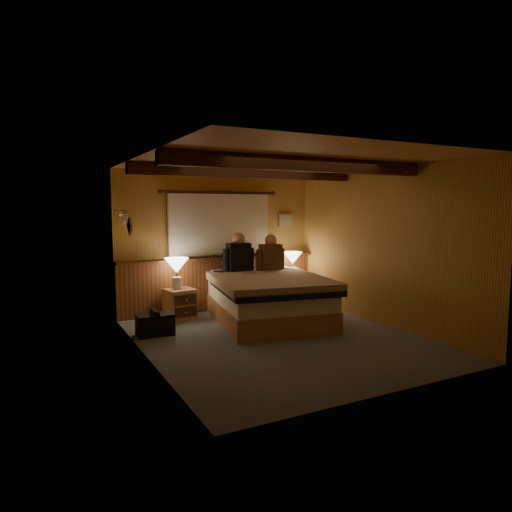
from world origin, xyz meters
TOP-DOWN VIEW (x-y plane):
  - floor at (0.00, 0.00)m, footprint 4.20×4.20m
  - ceiling at (0.00, 0.00)m, footprint 4.20×4.20m
  - wall_back at (0.00, 2.10)m, footprint 3.60×0.00m
  - wall_left at (-1.80, 0.00)m, footprint 0.00×4.20m
  - wall_right at (1.80, 0.00)m, footprint 0.00×4.20m
  - wall_front at (0.00, -2.10)m, footprint 3.60×0.00m
  - wainscot at (0.00, 2.04)m, footprint 3.60×0.23m
  - curtain_window at (0.00, 2.03)m, footprint 2.18×0.09m
  - ceiling_beams at (0.00, 0.15)m, footprint 3.60×1.65m
  - coat_rail at (-1.72, 1.58)m, footprint 0.05×0.55m
  - framed_print at (1.35, 2.08)m, footprint 0.30×0.04m
  - bed at (0.33, 0.88)m, footprint 1.95×2.36m
  - nightstand_left at (-0.84, 1.71)m, footprint 0.50×0.47m
  - nightstand_right at (1.31, 1.76)m, footprint 0.52×0.47m
  - lamp_left at (-0.88, 1.73)m, footprint 0.39×0.39m
  - lamp_right at (1.31, 1.75)m, footprint 0.35×0.35m
  - person_left at (0.18, 1.66)m, footprint 0.56×0.23m
  - person_right at (0.73, 1.53)m, footprint 0.53×0.22m
  - duffel_bag at (-1.46, 0.94)m, footprint 0.51×0.32m

SIDE VIEW (x-z plane):
  - floor at x=0.00m, z-range 0.00..0.00m
  - duffel_bag at x=-1.46m, z-range -0.02..0.34m
  - nightstand_left at x=-0.84m, z-range 0.00..0.49m
  - nightstand_right at x=1.31m, z-range 0.00..0.53m
  - bed at x=0.33m, z-range 0.01..0.74m
  - wainscot at x=0.00m, z-range 0.02..0.96m
  - lamp_left at x=-0.88m, z-range 0.59..1.09m
  - lamp_right at x=1.31m, z-range 0.62..1.08m
  - person_right at x=0.73m, z-range 0.65..1.30m
  - person_left at x=0.18m, z-range 0.65..1.33m
  - wall_left at x=-1.80m, z-range -0.90..3.30m
  - wall_right at x=1.80m, z-range -0.90..3.30m
  - wall_back at x=0.00m, z-range -0.60..3.00m
  - wall_front at x=0.00m, z-range -0.60..3.00m
  - curtain_window at x=0.00m, z-range 0.96..2.08m
  - framed_print at x=1.35m, z-range 1.43..1.68m
  - coat_rail at x=-1.72m, z-range 1.55..1.79m
  - ceiling_beams at x=0.00m, z-range 2.23..2.39m
  - ceiling at x=0.00m, z-range 2.40..2.40m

